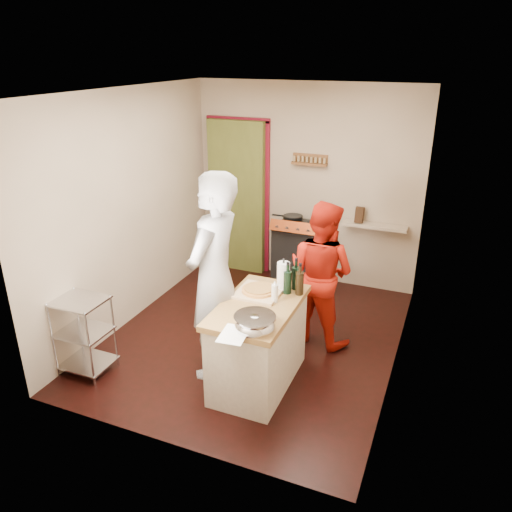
{
  "coord_description": "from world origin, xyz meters",
  "views": [
    {
      "loc": [
        1.83,
        -4.39,
        2.96
      ],
      "look_at": [
        0.02,
        0.0,
        0.98
      ],
      "focal_mm": 35.0,
      "sensor_mm": 36.0,
      "label": 1
    }
  ],
  "objects_px": {
    "island": "(259,341)",
    "person_stripe": "(214,278)",
    "stove": "(299,255)",
    "wire_shelving": "(83,332)",
    "person_red": "(321,273)"
  },
  "relations": [
    {
      "from": "island",
      "to": "person_stripe",
      "type": "distance_m",
      "value": 0.72
    },
    {
      "from": "stove",
      "to": "person_stripe",
      "type": "bearing_deg",
      "value": -94.43
    },
    {
      "from": "wire_shelving",
      "to": "island",
      "type": "xyz_separation_m",
      "value": [
        1.62,
        0.48,
        0.01
      ]
    },
    {
      "from": "island",
      "to": "person_stripe",
      "type": "height_order",
      "value": "person_stripe"
    },
    {
      "from": "island",
      "to": "stove",
      "type": "bearing_deg",
      "value": 97.84
    },
    {
      "from": "stove",
      "to": "island",
      "type": "xyz_separation_m",
      "value": [
        0.3,
        -2.15,
        -0.0
      ]
    },
    {
      "from": "person_stripe",
      "to": "person_red",
      "type": "xyz_separation_m",
      "value": [
        0.76,
        0.96,
        -0.22
      ]
    },
    {
      "from": "stove",
      "to": "island",
      "type": "height_order",
      "value": "island"
    },
    {
      "from": "stove",
      "to": "wire_shelving",
      "type": "distance_m",
      "value": 2.94
    },
    {
      "from": "wire_shelving",
      "to": "person_stripe",
      "type": "xyz_separation_m",
      "value": [
        1.16,
        0.51,
        0.56
      ]
    },
    {
      "from": "person_stripe",
      "to": "wire_shelving",
      "type": "bearing_deg",
      "value": -64.26
    },
    {
      "from": "wire_shelving",
      "to": "island",
      "type": "distance_m",
      "value": 1.69
    },
    {
      "from": "island",
      "to": "person_red",
      "type": "xyz_separation_m",
      "value": [
        0.3,
        0.99,
        0.33
      ]
    },
    {
      "from": "stove",
      "to": "island",
      "type": "relative_size",
      "value": 0.79
    },
    {
      "from": "person_red",
      "to": "wire_shelving",
      "type": "bearing_deg",
      "value": 54.84
    }
  ]
}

